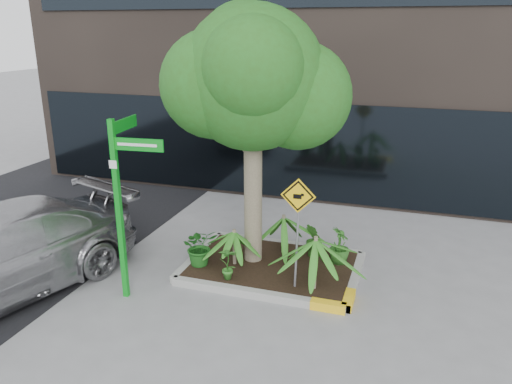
% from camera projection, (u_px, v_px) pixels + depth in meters
% --- Properties ---
extents(ground, '(80.00, 80.00, 0.00)m').
position_uv_depth(ground, '(258.00, 276.00, 9.59)').
color(ground, gray).
rests_on(ground, ground).
extents(planter, '(3.35, 2.36, 0.15)m').
position_uv_depth(planter, '(274.00, 267.00, 9.74)').
color(planter, '#9E9E99').
rests_on(planter, ground).
extents(tree, '(3.36, 2.98, 5.04)m').
position_uv_depth(tree, '(253.00, 78.00, 8.87)').
color(tree, gray).
rests_on(tree, ground).
extents(palm_front, '(1.12, 1.12, 1.24)m').
position_uv_depth(palm_front, '(316.00, 240.00, 8.55)').
color(palm_front, gray).
rests_on(palm_front, ground).
extents(palm_left, '(0.81, 0.81, 0.90)m').
position_uv_depth(palm_left, '(234.00, 232.00, 9.55)').
color(palm_left, gray).
rests_on(palm_left, ground).
extents(palm_back, '(0.93, 0.93, 1.03)m').
position_uv_depth(palm_back, '(284.00, 217.00, 10.00)').
color(palm_back, gray).
rests_on(palm_back, ground).
extents(shrub_a, '(0.95, 0.95, 0.76)m').
position_uv_depth(shrub_a, '(200.00, 246.00, 9.62)').
color(shrub_a, '#1B5A19').
rests_on(shrub_a, planter).
extents(shrub_b, '(0.47, 0.47, 0.71)m').
position_uv_depth(shrub_b, '(340.00, 246.00, 9.70)').
color(shrub_b, '#255C1B').
rests_on(shrub_b, planter).
extents(shrub_c, '(0.39, 0.39, 0.65)m').
position_uv_depth(shrub_c, '(228.00, 263.00, 9.06)').
color(shrub_c, '#2F7323').
rests_on(shrub_c, planter).
extents(shrub_d, '(0.51, 0.51, 0.73)m').
position_uv_depth(shrub_d, '(314.00, 240.00, 9.93)').
color(shrub_d, '#235518').
rests_on(shrub_d, planter).
extents(street_sign_post, '(0.96, 0.93, 3.17)m').
position_uv_depth(street_sign_post, '(122.00, 190.00, 8.31)').
color(street_sign_post, '#0EA020').
rests_on(street_sign_post, ground).
extents(cattle_sign, '(0.61, 0.26, 1.99)m').
position_uv_depth(cattle_sign, '(298.00, 214.00, 8.55)').
color(cattle_sign, slate).
rests_on(cattle_sign, ground).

